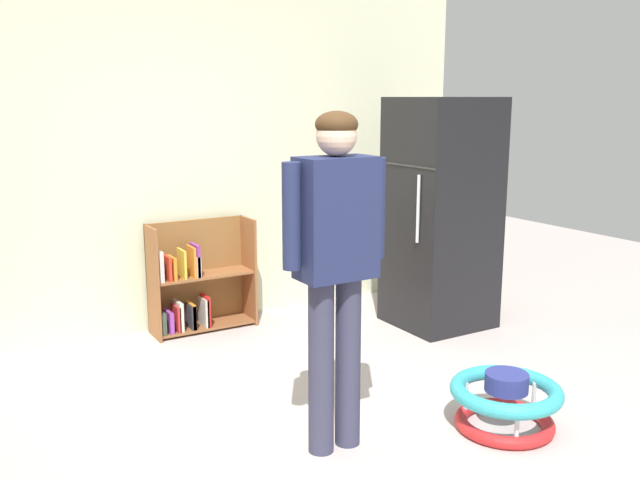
{
  "coord_description": "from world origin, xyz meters",
  "views": [
    {
      "loc": [
        -1.75,
        -2.79,
        1.78
      ],
      "look_at": [
        0.14,
        0.4,
        1.01
      ],
      "focal_mm": 38.89,
      "sensor_mm": 36.0,
      "label": 1
    }
  ],
  "objects_px": {
    "refrigerator": "(441,214)",
    "bookshelf": "(195,285)",
    "standing_person": "(335,253)",
    "baby_walker": "(505,401)"
  },
  "relations": [
    {
      "from": "refrigerator",
      "to": "standing_person",
      "type": "height_order",
      "value": "refrigerator"
    },
    {
      "from": "refrigerator",
      "to": "bookshelf",
      "type": "xyz_separation_m",
      "value": [
        -1.72,
        0.84,
        -0.53
      ]
    },
    {
      "from": "standing_person",
      "to": "baby_walker",
      "type": "height_order",
      "value": "standing_person"
    },
    {
      "from": "standing_person",
      "to": "baby_walker",
      "type": "distance_m",
      "value": 1.29
    },
    {
      "from": "refrigerator",
      "to": "baby_walker",
      "type": "xyz_separation_m",
      "value": [
        -0.87,
        -1.6,
        -0.73
      ]
    },
    {
      "from": "bookshelf",
      "to": "standing_person",
      "type": "distance_m",
      "value": 2.24
    },
    {
      "from": "standing_person",
      "to": "baby_walker",
      "type": "xyz_separation_m",
      "value": [
        0.91,
        -0.3,
        -0.87
      ]
    },
    {
      "from": "standing_person",
      "to": "baby_walker",
      "type": "relative_size",
      "value": 2.84
    },
    {
      "from": "bookshelf",
      "to": "baby_walker",
      "type": "height_order",
      "value": "bookshelf"
    },
    {
      "from": "refrigerator",
      "to": "baby_walker",
      "type": "height_order",
      "value": "refrigerator"
    }
  ]
}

